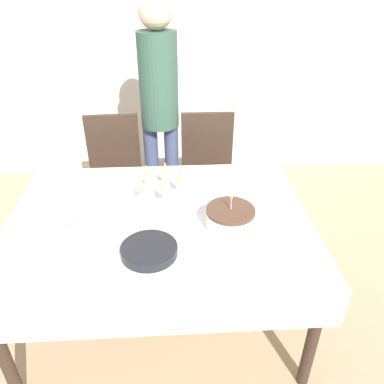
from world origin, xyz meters
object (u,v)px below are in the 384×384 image
object	(u,v)px
dining_chair_far_right	(208,171)
person_standing	(159,97)
birthday_cake	(230,218)
plate_stack_main	(149,250)
champagne_tray	(159,186)
dining_chair_far_left	(115,173)

from	to	relation	value
dining_chair_far_right	person_standing	xyz separation A→B (m)	(-0.36, 0.14, 0.54)
birthday_cake	plate_stack_main	size ratio (longest dim) A/B	0.93
champagne_tray	person_standing	bearing A→B (deg)	90.15
dining_chair_far_right	plate_stack_main	size ratio (longest dim) A/B	3.56
birthday_cake	person_standing	xyz separation A→B (m)	(-0.37, 1.17, 0.27)
birthday_cake	plate_stack_main	distance (m)	0.44
birthday_cake	champagne_tray	size ratio (longest dim) A/B	0.70
champagne_tray	person_standing	xyz separation A→B (m)	(-0.00, 0.84, 0.26)
plate_stack_main	dining_chair_far_right	bearing A→B (deg)	71.91
birthday_cake	person_standing	world-z (taller)	person_standing
dining_chair_far_right	person_standing	distance (m)	0.66
champagne_tray	dining_chair_far_left	bearing A→B (deg)	117.02
birthday_cake	dining_chair_far_right	bearing A→B (deg)	90.50
dining_chair_far_left	plate_stack_main	size ratio (longest dim) A/B	3.56
dining_chair_far_left	dining_chair_far_right	size ratio (longest dim) A/B	1.00
dining_chair_far_right	champagne_tray	distance (m)	0.84
plate_stack_main	birthday_cake	bearing A→B (deg)	24.28
birthday_cake	champagne_tray	world-z (taller)	birthday_cake
dining_chair_far_left	dining_chair_far_right	bearing A→B (deg)	0.01
dining_chair_far_right	plate_stack_main	distance (m)	1.29
dining_chair_far_left	birthday_cake	world-z (taller)	dining_chair_far_left
dining_chair_far_right	person_standing	size ratio (longest dim) A/B	0.54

